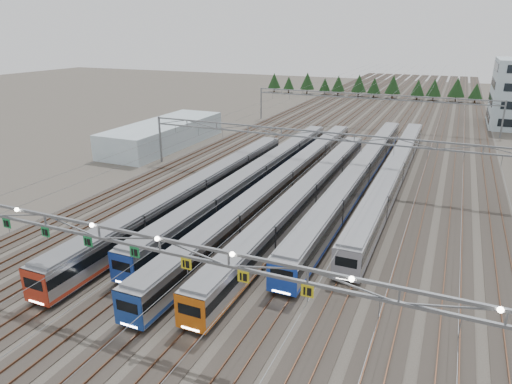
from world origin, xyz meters
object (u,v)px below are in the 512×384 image
at_px(train_e, 360,173).
at_px(train_c, 284,182).
at_px(train_f, 394,172).
at_px(gantry_far, 371,100).
at_px(west_shed, 164,134).
at_px(train_b, 258,175).
at_px(train_d, 306,195).
at_px(gantry_near, 158,248).
at_px(gantry_mid, 316,141).
at_px(train_a, 197,191).

bearing_deg(train_e, train_c, -138.39).
bearing_deg(train_f, train_e, -149.09).
bearing_deg(train_f, gantry_far, 104.98).
relative_size(train_e, west_shed, 2.19).
relative_size(train_b, gantry_far, 1.08).
bearing_deg(train_c, train_d, -39.91).
height_order(train_f, west_shed, west_shed).
xyz_separation_m(gantry_near, gantry_mid, (0.05, 40.12, -0.70)).
distance_m(train_e, gantry_far, 45.46).
distance_m(train_d, train_e, 12.59).
distance_m(gantry_mid, west_shed, 36.17).
relative_size(gantry_near, gantry_mid, 1.00).
bearing_deg(train_f, train_d, -121.92).
bearing_deg(gantry_far, train_e, -81.42).
bearing_deg(gantry_mid, train_a, -125.19).
xyz_separation_m(train_a, train_f, (22.50, 18.90, -0.03)).
bearing_deg(gantry_near, train_e, 80.44).
bearing_deg(train_d, train_a, -161.76).
bearing_deg(train_a, gantry_far, 79.54).
xyz_separation_m(train_b, west_shed, (-27.66, 16.86, 0.31)).
bearing_deg(west_shed, gantry_mid, -16.81).
height_order(train_d, gantry_near, gantry_near).
xyz_separation_m(gantry_mid, west_shed, (-34.41, 10.40, -4.07)).
xyz_separation_m(train_c, train_d, (4.50, -3.76, -0.02)).
xyz_separation_m(train_a, train_d, (13.50, 4.45, -0.08)).
bearing_deg(train_b, train_e, 26.44).
xyz_separation_m(train_b, train_c, (4.50, -1.28, -0.01)).
distance_m(train_e, west_shed, 42.39).
distance_m(train_f, gantry_far, 43.75).
height_order(train_e, gantry_near, gantry_near).
height_order(train_a, train_c, train_a).
height_order(train_d, train_f, train_f).
bearing_deg(train_c, train_b, 164.14).
relative_size(train_a, west_shed, 1.75).
distance_m(train_e, gantry_mid, 8.01).
bearing_deg(gantry_far, train_a, -100.46).
distance_m(gantry_near, west_shed, 61.28).
height_order(train_b, west_shed, west_shed).
bearing_deg(gantry_mid, gantry_far, 90.00).
bearing_deg(train_d, train_b, 150.74).
height_order(train_a, train_e, train_e).
xyz_separation_m(train_b, train_e, (13.50, 6.71, 0.07)).
bearing_deg(train_a, train_c, 42.38).
xyz_separation_m(train_a, train_e, (18.00, 16.21, 0.02)).
bearing_deg(train_b, train_a, -115.37).
height_order(train_d, west_shed, west_shed).
bearing_deg(train_e, train_f, 30.91).
xyz_separation_m(train_a, gantry_mid, (11.25, 15.95, 4.33)).
xyz_separation_m(train_c, gantry_far, (2.25, 52.74, 4.39)).
relative_size(train_f, gantry_far, 1.11).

